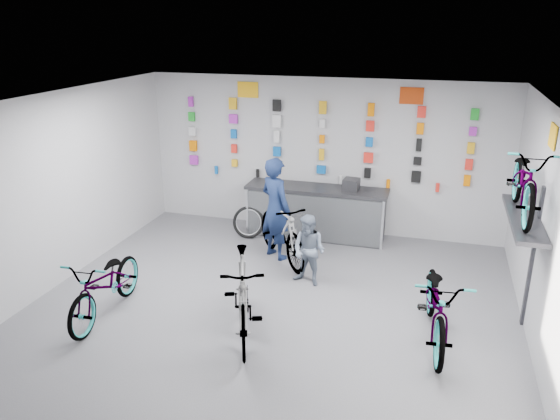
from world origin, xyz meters
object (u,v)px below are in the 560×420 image
(counter, at_px, (316,213))
(bike_center, at_px, (243,296))
(bike_left, at_px, (106,284))
(bike_service, at_px, (282,231))
(customer, at_px, (309,250))
(bike_right, at_px, (437,304))
(clerk, at_px, (276,208))

(counter, bearing_deg, bike_center, -92.45)
(bike_left, bearing_deg, bike_center, -1.27)
(bike_service, xyz_separation_m, customer, (0.66, -0.75, 0.02))
(bike_right, bearing_deg, bike_service, 139.19)
(bike_left, relative_size, bike_right, 0.92)
(bike_center, xyz_separation_m, customer, (0.49, 1.69, 0.00))
(counter, distance_m, bike_center, 3.68)
(bike_center, bearing_deg, clerk, 76.68)
(bike_service, height_order, clerk, clerk)
(bike_right, height_order, customer, customer)
(bike_left, height_order, clerk, clerk)
(bike_center, bearing_deg, counter, 67.14)
(bike_right, bearing_deg, clerk, 138.86)
(bike_service, bearing_deg, customer, -88.00)
(bike_service, xyz_separation_m, clerk, (-0.15, 0.13, 0.35))
(bike_center, relative_size, clerk, 1.05)
(clerk, relative_size, customer, 1.57)
(counter, height_order, bike_service, bike_service)
(customer, bearing_deg, bike_center, -89.34)
(bike_left, xyz_separation_m, clerk, (1.71, 2.64, 0.42))
(bike_left, height_order, bike_service, bike_service)
(bike_right, distance_m, customer, 2.27)
(clerk, bearing_deg, bike_service, 172.41)
(bike_left, relative_size, clerk, 1.02)
(customer, bearing_deg, clerk, 149.78)
(bike_center, relative_size, bike_right, 0.95)
(counter, height_order, bike_right, bike_right)
(bike_service, bearing_deg, counter, 35.44)
(bike_right, distance_m, bike_service, 3.23)
(bike_right, xyz_separation_m, customer, (-1.98, 1.10, 0.05))
(bike_left, distance_m, bike_service, 3.12)
(bike_service, bearing_deg, clerk, 99.49)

